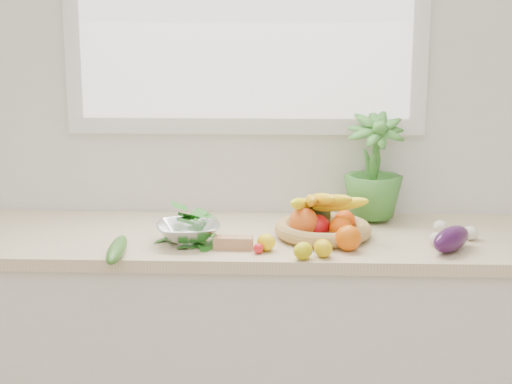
{
  "coord_description": "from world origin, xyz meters",
  "views": [
    {
      "loc": [
        0.15,
        -0.61,
        1.62
      ],
      "look_at": [
        0.05,
        1.93,
        1.05
      ],
      "focal_mm": 55.0,
      "sensor_mm": 36.0,
      "label": 1
    }
  ],
  "objects_px": {
    "cucumber": "(117,249)",
    "fruit_basket": "(322,223)",
    "potted_herb": "(374,165)",
    "eggplant": "(451,239)",
    "colander_with_spinach": "(188,226)",
    "apple": "(318,227)"
  },
  "relations": [
    {
      "from": "potted_herb",
      "to": "colander_with_spinach",
      "type": "distance_m",
      "value": 0.71
    },
    {
      "from": "apple",
      "to": "potted_herb",
      "type": "height_order",
      "value": "potted_herb"
    },
    {
      "from": "colander_with_spinach",
      "to": "potted_herb",
      "type": "bearing_deg",
      "value": 26.24
    },
    {
      "from": "cucumber",
      "to": "fruit_basket",
      "type": "xyz_separation_m",
      "value": [
        0.64,
        0.25,
        0.02
      ]
    },
    {
      "from": "cucumber",
      "to": "potted_herb",
      "type": "bearing_deg",
      "value": 29.69
    },
    {
      "from": "potted_herb",
      "to": "fruit_basket",
      "type": "relative_size",
      "value": 0.9
    },
    {
      "from": "cucumber",
      "to": "fruit_basket",
      "type": "relative_size",
      "value": 0.65
    },
    {
      "from": "cucumber",
      "to": "colander_with_spinach",
      "type": "relative_size",
      "value": 1.13
    },
    {
      "from": "potted_herb",
      "to": "eggplant",
      "type": "bearing_deg",
      "value": -60.3
    },
    {
      "from": "cucumber",
      "to": "colander_with_spinach",
      "type": "xyz_separation_m",
      "value": [
        0.2,
        0.16,
        0.03
      ]
    },
    {
      "from": "fruit_basket",
      "to": "colander_with_spinach",
      "type": "height_order",
      "value": "fruit_basket"
    },
    {
      "from": "apple",
      "to": "fruit_basket",
      "type": "bearing_deg",
      "value": 52.47
    },
    {
      "from": "apple",
      "to": "potted_herb",
      "type": "distance_m",
      "value": 0.36
    },
    {
      "from": "apple",
      "to": "fruit_basket",
      "type": "height_order",
      "value": "fruit_basket"
    },
    {
      "from": "eggplant",
      "to": "potted_herb",
      "type": "relative_size",
      "value": 0.52
    },
    {
      "from": "eggplant",
      "to": "cucumber",
      "type": "distance_m",
      "value": 1.04
    },
    {
      "from": "eggplant",
      "to": "colander_with_spinach",
      "type": "bearing_deg",
      "value": 176.13
    },
    {
      "from": "potted_herb",
      "to": "colander_with_spinach",
      "type": "height_order",
      "value": "potted_herb"
    },
    {
      "from": "apple",
      "to": "potted_herb",
      "type": "relative_size",
      "value": 0.22
    },
    {
      "from": "fruit_basket",
      "to": "colander_with_spinach",
      "type": "distance_m",
      "value": 0.44
    },
    {
      "from": "eggplant",
      "to": "colander_with_spinach",
      "type": "relative_size",
      "value": 0.82
    },
    {
      "from": "eggplant",
      "to": "fruit_basket",
      "type": "distance_m",
      "value": 0.42
    }
  ]
}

